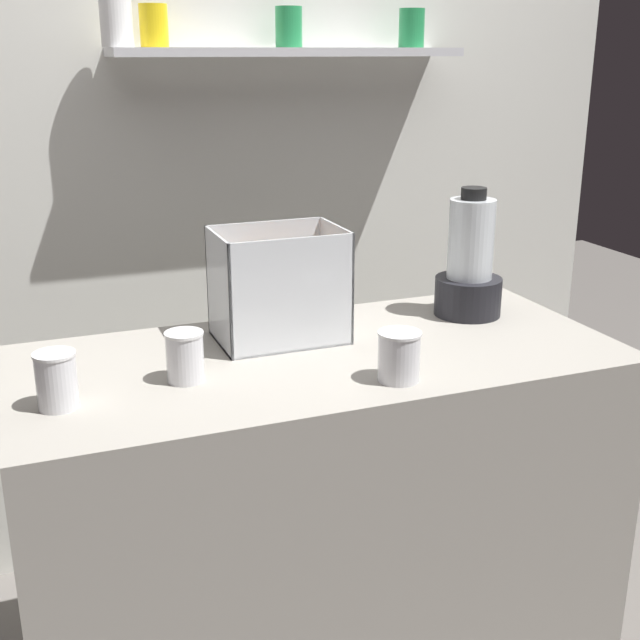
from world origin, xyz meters
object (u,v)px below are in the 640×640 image
at_px(juice_cup_carrot_middle, 399,359).
at_px(juice_cup_pomegranate_left, 185,360).
at_px(juice_cup_beet_far_left, 57,384).
at_px(blender_pitcher, 469,267).
at_px(carrot_display_bin, 278,305).

bearing_deg(juice_cup_carrot_middle, juice_cup_pomegranate_left, 159.06).
bearing_deg(juice_cup_pomegranate_left, juice_cup_beet_far_left, -170.22).
distance_m(blender_pitcher, juice_cup_beet_far_left, 1.08).
bearing_deg(carrot_display_bin, blender_pitcher, 0.29).
distance_m(juice_cup_pomegranate_left, juice_cup_carrot_middle, 0.45).
distance_m(blender_pitcher, juice_cup_carrot_middle, 0.51).
xyz_separation_m(carrot_display_bin, blender_pitcher, (0.53, 0.00, 0.04)).
height_order(carrot_display_bin, juice_cup_beet_far_left, carrot_display_bin).
height_order(carrot_display_bin, blender_pitcher, blender_pitcher).
xyz_separation_m(blender_pitcher, juice_cup_carrot_middle, (-0.37, -0.34, -0.08)).
height_order(carrot_display_bin, juice_cup_pomegranate_left, carrot_display_bin).
height_order(juice_cup_beet_far_left, juice_cup_carrot_middle, juice_cup_beet_far_left).
height_order(blender_pitcher, juice_cup_beet_far_left, blender_pitcher).
bearing_deg(blender_pitcher, carrot_display_bin, -179.71).
relative_size(carrot_display_bin, blender_pitcher, 0.89).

